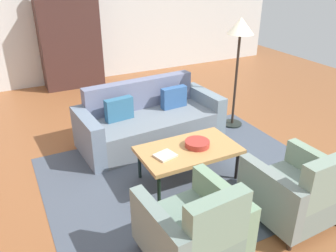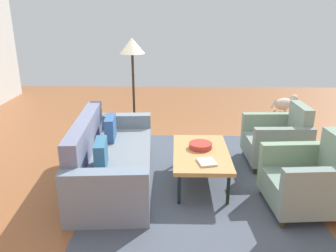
{
  "view_description": "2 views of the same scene",
  "coord_description": "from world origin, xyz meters",
  "px_view_note": "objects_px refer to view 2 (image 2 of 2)",
  "views": [
    {
      "loc": [
        -2.1,
        -3.65,
        2.47
      ],
      "look_at": [
        -0.47,
        -0.42,
        0.71
      ],
      "focal_mm": 36.69,
      "sensor_mm": 36.0,
      "label": 1
    },
    {
      "loc": [
        -4.22,
        -0.23,
        2.14
      ],
      "look_at": [
        -0.01,
        -0.13,
        0.68
      ],
      "focal_mm": 36.23,
      "sensor_mm": 36.0,
      "label": 2
    }
  ],
  "objects_px": {
    "couch": "(109,161)",
    "fruit_bowl": "(201,146)",
    "coffee_table": "(201,154)",
    "armchair_left": "(310,181)",
    "book_stack": "(207,162)",
    "dog": "(285,104)",
    "floor_lamp": "(132,56)",
    "armchair_right": "(279,141)"
  },
  "relations": [
    {
      "from": "coffee_table",
      "to": "book_stack",
      "type": "distance_m",
      "value": 0.34
    },
    {
      "from": "coffee_table",
      "to": "armchair_right",
      "type": "height_order",
      "value": "armchair_right"
    },
    {
      "from": "fruit_bowl",
      "to": "dog",
      "type": "xyz_separation_m",
      "value": [
        2.63,
        -1.9,
        -0.15
      ]
    },
    {
      "from": "armchair_left",
      "to": "book_stack",
      "type": "xyz_separation_m",
      "value": [
        0.26,
        1.12,
        0.1
      ]
    },
    {
      "from": "dog",
      "to": "armchair_right",
      "type": "bearing_deg",
      "value": -138.02
    },
    {
      "from": "couch",
      "to": "coffee_table",
      "type": "relative_size",
      "value": 1.79
    },
    {
      "from": "fruit_bowl",
      "to": "floor_lamp",
      "type": "relative_size",
      "value": 0.17
    },
    {
      "from": "armchair_right",
      "to": "floor_lamp",
      "type": "relative_size",
      "value": 0.51
    },
    {
      "from": "floor_lamp",
      "to": "dog",
      "type": "height_order",
      "value": "floor_lamp"
    },
    {
      "from": "fruit_bowl",
      "to": "floor_lamp",
      "type": "height_order",
      "value": "floor_lamp"
    },
    {
      "from": "coffee_table",
      "to": "floor_lamp",
      "type": "distance_m",
      "value": 2.04
    },
    {
      "from": "armchair_left",
      "to": "book_stack",
      "type": "height_order",
      "value": "armchair_left"
    },
    {
      "from": "couch",
      "to": "coffee_table",
      "type": "xyz_separation_m",
      "value": [
        0.01,
        -1.19,
        0.1
      ]
    },
    {
      "from": "coffee_table",
      "to": "dog",
      "type": "distance_m",
      "value": 3.34
    },
    {
      "from": "coffee_table",
      "to": "armchair_left",
      "type": "relative_size",
      "value": 1.36
    },
    {
      "from": "book_stack",
      "to": "dog",
      "type": "bearing_deg",
      "value": -31.0
    },
    {
      "from": "couch",
      "to": "floor_lamp",
      "type": "xyz_separation_m",
      "value": [
        1.43,
        -0.17,
        1.16
      ]
    },
    {
      "from": "coffee_table",
      "to": "armchair_left",
      "type": "xyz_separation_m",
      "value": [
        -0.6,
        -1.17,
        -0.05
      ]
    },
    {
      "from": "armchair_left",
      "to": "couch",
      "type": "bearing_deg",
      "value": 71.62
    },
    {
      "from": "floor_lamp",
      "to": "dog",
      "type": "distance_m",
      "value": 3.39
    },
    {
      "from": "couch",
      "to": "dog",
      "type": "relative_size",
      "value": 3.36
    },
    {
      "from": "armchair_left",
      "to": "fruit_bowl",
      "type": "bearing_deg",
      "value": 54.2
    },
    {
      "from": "couch",
      "to": "armchair_right",
      "type": "bearing_deg",
      "value": 100.79
    },
    {
      "from": "fruit_bowl",
      "to": "book_stack",
      "type": "relative_size",
      "value": 1.14
    },
    {
      "from": "couch",
      "to": "book_stack",
      "type": "relative_size",
      "value": 8.16
    },
    {
      "from": "book_stack",
      "to": "couch",
      "type": "bearing_deg",
      "value": 74.96
    },
    {
      "from": "couch",
      "to": "fruit_bowl",
      "type": "bearing_deg",
      "value": 92.32
    },
    {
      "from": "couch",
      "to": "fruit_bowl",
      "type": "relative_size",
      "value": 7.17
    },
    {
      "from": "coffee_table",
      "to": "armchair_left",
      "type": "height_order",
      "value": "armchair_left"
    },
    {
      "from": "couch",
      "to": "dog",
      "type": "height_order",
      "value": "couch"
    },
    {
      "from": "book_stack",
      "to": "dog",
      "type": "height_order",
      "value": "dog"
    },
    {
      "from": "couch",
      "to": "book_stack",
      "type": "xyz_separation_m",
      "value": [
        -0.33,
        -1.23,
        0.15
      ]
    },
    {
      "from": "dog",
      "to": "couch",
      "type": "bearing_deg",
      "value": -167.45
    },
    {
      "from": "coffee_table",
      "to": "armchair_right",
      "type": "relative_size",
      "value": 1.36
    },
    {
      "from": "couch",
      "to": "fruit_bowl",
      "type": "distance_m",
      "value": 1.21
    },
    {
      "from": "book_stack",
      "to": "dog",
      "type": "xyz_separation_m",
      "value": [
        3.09,
        -1.85,
        -0.13
      ]
    },
    {
      "from": "armchair_right",
      "to": "coffee_table",
      "type": "bearing_deg",
      "value": 115.26
    },
    {
      "from": "couch",
      "to": "floor_lamp",
      "type": "height_order",
      "value": "floor_lamp"
    },
    {
      "from": "coffee_table",
      "to": "couch",
      "type": "bearing_deg",
      "value": 90.27
    },
    {
      "from": "couch",
      "to": "armchair_right",
      "type": "xyz_separation_m",
      "value": [
        0.61,
        -2.35,
        0.06
      ]
    },
    {
      "from": "fruit_bowl",
      "to": "book_stack",
      "type": "xyz_separation_m",
      "value": [
        -0.46,
        -0.04,
        -0.02
      ]
    },
    {
      "from": "dog",
      "to": "armchair_left",
      "type": "bearing_deg",
      "value": -131.56
    }
  ]
}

